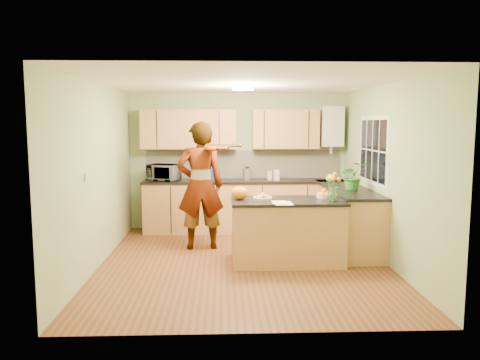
{
  "coord_description": "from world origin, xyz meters",
  "views": [
    {
      "loc": [
        -0.29,
        -6.42,
        1.96
      ],
      "look_at": [
        -0.03,
        0.5,
        1.12
      ],
      "focal_mm": 35.0,
      "sensor_mm": 36.0,
      "label": 1
    }
  ],
  "objects": [
    {
      "name": "back_counter",
      "position": [
        0.1,
        1.95,
        0.47
      ],
      "size": [
        3.64,
        0.62,
        0.94
      ],
      "color": "#B58948",
      "rests_on": "floor"
    },
    {
      "name": "window_right",
      "position": [
        1.99,
        0.6,
        1.55
      ],
      "size": [
        0.01,
        1.3,
        1.05
      ],
      "color": "silver",
      "rests_on": "wall_right"
    },
    {
      "name": "wall_back",
      "position": [
        0.0,
        2.25,
        1.25
      ],
      "size": [
        4.0,
        0.02,
        2.5
      ],
      "primitive_type": "cube",
      "color": "#8FA777",
      "rests_on": "floor"
    },
    {
      "name": "jar_white",
      "position": [
        0.69,
        1.91,
        1.03
      ],
      "size": [
        0.12,
        0.12,
        0.19
      ],
      "primitive_type": "cylinder",
      "rotation": [
        0.0,
        0.0,
        0.02
      ],
      "color": "silver",
      "rests_on": "back_counter"
    },
    {
      "name": "wall_left",
      "position": [
        -2.0,
        0.0,
        1.25
      ],
      "size": [
        0.02,
        4.5,
        2.5
      ],
      "primitive_type": "cube",
      "color": "#8FA777",
      "rests_on": "floor"
    },
    {
      "name": "floor",
      "position": [
        0.0,
        0.0,
        0.0
      ],
      "size": [
        4.5,
        4.5,
        0.0
      ],
      "primitive_type": "plane",
      "color": "#5D2F1A",
      "rests_on": "ground"
    },
    {
      "name": "jar_cream",
      "position": [
        0.57,
        1.98,
        1.02
      ],
      "size": [
        0.1,
        0.1,
        0.16
      ],
      "primitive_type": "cylinder",
      "rotation": [
        0.0,
        0.0,
        -0.01
      ],
      "color": "beige",
      "rests_on": "back_counter"
    },
    {
      "name": "blue_box",
      "position": [
        -0.59,
        1.98,
        1.05
      ],
      "size": [
        0.3,
        0.23,
        0.23
      ],
      "primitive_type": "cube",
      "rotation": [
        0.0,
        0.0,
        -0.07
      ],
      "color": "#212598",
      "rests_on": "back_counter"
    },
    {
      "name": "wall_front",
      "position": [
        0.0,
        -2.25,
        1.25
      ],
      "size": [
        4.0,
        0.02,
        2.5
      ],
      "primitive_type": "cube",
      "color": "#8FA777",
      "rests_on": "floor"
    },
    {
      "name": "microwave",
      "position": [
        -1.34,
        1.92,
        1.09
      ],
      "size": [
        0.62,
        0.53,
        0.29
      ],
      "primitive_type": "imported",
      "rotation": [
        0.0,
        0.0,
        -0.39
      ],
      "color": "silver",
      "rests_on": "back_counter"
    },
    {
      "name": "kettle",
      "position": [
        0.15,
        1.95,
        1.06
      ],
      "size": [
        0.15,
        0.15,
        0.29
      ],
      "rotation": [
        0.0,
        0.0,
        -0.3
      ],
      "color": "silver",
      "rests_on": "back_counter"
    },
    {
      "name": "boiler",
      "position": [
        1.7,
        2.09,
        1.9
      ],
      "size": [
        0.4,
        0.3,
        0.86
      ],
      "color": "silver",
      "rests_on": "wall_back"
    },
    {
      "name": "orange_bag",
      "position": [
        -0.05,
        0.03,
        0.99
      ],
      "size": [
        0.3,
        0.28,
        0.18
      ],
      "primitive_type": "ellipsoid",
      "rotation": [
        0.0,
        0.0,
        -0.35
      ],
      "color": "orange",
      "rests_on": "peninsula_island"
    },
    {
      "name": "fruit_dish",
      "position": [
        0.26,
        -0.02,
        0.94
      ],
      "size": [
        0.27,
        0.27,
        0.09
      ],
      "color": "beige",
      "rests_on": "peninsula_island"
    },
    {
      "name": "flower_vase",
      "position": [
        1.21,
        -0.2,
        1.2
      ],
      "size": [
        0.25,
        0.25,
        0.46
      ],
      "rotation": [
        0.0,
        0.0,
        0.43
      ],
      "color": "silver",
      "rests_on": "peninsula_island"
    },
    {
      "name": "upper_cabinets",
      "position": [
        -0.18,
        2.08,
        1.85
      ],
      "size": [
        3.2,
        0.34,
        0.7
      ],
      "color": "#B58948",
      "rests_on": "wall_back"
    },
    {
      "name": "right_counter",
      "position": [
        1.7,
        0.85,
        0.47
      ],
      "size": [
        0.62,
        2.24,
        0.94
      ],
      "color": "#B58948",
      "rests_on": "floor"
    },
    {
      "name": "light_switch",
      "position": [
        -1.99,
        -0.6,
        1.3
      ],
      "size": [
        0.02,
        0.09,
        0.09
      ],
      "primitive_type": "cube",
      "color": "silver",
      "rests_on": "wall_left"
    },
    {
      "name": "ceiling",
      "position": [
        0.0,
        0.0,
        2.5
      ],
      "size": [
        4.0,
        4.5,
        0.02
      ],
      "primitive_type": "cube",
      "color": "white",
      "rests_on": "wall_back"
    },
    {
      "name": "papers",
      "position": [
        0.51,
        -0.32,
        0.91
      ],
      "size": [
        0.23,
        0.32,
        0.01
      ],
      "primitive_type": "cube",
      "color": "white",
      "rests_on": "peninsula_island"
    },
    {
      "name": "ceiling_lamp",
      "position": [
        0.0,
        0.3,
        2.46
      ],
      "size": [
        0.3,
        0.3,
        0.07
      ],
      "color": "#FFEABF",
      "rests_on": "ceiling"
    },
    {
      "name": "violin",
      "position": [
        -0.44,
        0.57,
        1.59
      ],
      "size": [
        0.71,
        0.62,
        0.18
      ],
      "primitive_type": null,
      "rotation": [
        0.17,
        0.0,
        -0.61
      ],
      "color": "#571B05",
      "rests_on": "violinist"
    },
    {
      "name": "potted_plant",
      "position": [
        1.7,
        0.59,
        1.16
      ],
      "size": [
        0.41,
        0.36,
        0.43
      ],
      "primitive_type": "imported",
      "rotation": [
        0.0,
        0.0,
        0.06
      ],
      "color": "#2D7928",
      "rests_on": "right_counter"
    },
    {
      "name": "violinist",
      "position": [
        -0.64,
        0.79,
        0.99
      ],
      "size": [
        0.78,
        0.56,
        1.99
      ],
      "primitive_type": "imported",
      "rotation": [
        0.0,
        0.0,
        3.27
      ],
      "color": "#EDAA91",
      "rests_on": "floor"
    },
    {
      "name": "splashback",
      "position": [
        0.1,
        2.23,
        1.2
      ],
      "size": [
        3.6,
        0.02,
        0.52
      ],
      "primitive_type": "cube",
      "color": "beige",
      "rests_on": "back_counter"
    },
    {
      "name": "wall_right",
      "position": [
        2.0,
        0.0,
        1.25
      ],
      "size": [
        0.02,
        4.5,
        2.5
      ],
      "primitive_type": "cube",
      "color": "#8FA777",
      "rests_on": "floor"
    },
    {
      "name": "peninsula_island",
      "position": [
        0.61,
        -0.02,
        0.45
      ],
      "size": [
        1.57,
        0.8,
        0.9
      ],
      "color": "#B58948",
      "rests_on": "floor"
    },
    {
      "name": "orange_bowl",
      "position": [
        1.16,
        0.13,
        0.95
      ],
      "size": [
        0.21,
        0.21,
        0.12
      ],
      "color": "beige",
      "rests_on": "peninsula_island"
    }
  ]
}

